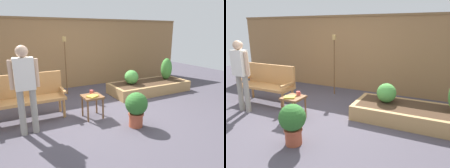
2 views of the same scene
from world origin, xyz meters
TOP-DOWN VIEW (x-y plane):
  - ground_plane at (0.00, 0.00)m, footprint 14.00×14.00m
  - fence_back at (0.00, 2.60)m, footprint 8.40×0.14m
  - garden_bench at (-1.52, 0.61)m, footprint 1.44×0.48m
  - side_table at (-0.33, 0.05)m, footprint 0.40×0.40m
  - cup_on_table at (-0.29, 0.18)m, footprint 0.11×0.08m
  - book_on_table at (-0.36, -0.02)m, footprint 0.26×0.25m
  - potted_boxwood at (0.24, -0.72)m, footprint 0.43×0.43m
  - raised_planter_bed at (1.89, 0.99)m, footprint 2.40×1.00m
  - shrub_near_bench at (1.29, 1.06)m, footprint 0.40×0.40m
  - tiki_torch at (-0.35, 1.91)m, footprint 0.10×0.10m
  - person_by_bench at (-1.59, -0.07)m, footprint 0.47×0.20m

SIDE VIEW (x-z plane):
  - ground_plane at x=0.00m, z-range 0.00..0.00m
  - raised_planter_bed at x=1.89m, z-range 0.00..0.30m
  - side_table at x=-0.33m, z-range 0.16..0.64m
  - potted_boxwood at x=0.24m, z-range 0.06..0.73m
  - book_on_table at x=-0.36m, z-range 0.48..0.51m
  - shrub_near_bench at x=1.29m, z-range 0.30..0.70m
  - cup_on_table at x=-0.29m, z-range 0.48..0.56m
  - garden_bench at x=-1.52m, z-range 0.07..1.01m
  - person_by_bench at x=-1.59m, z-range 0.15..1.71m
  - fence_back at x=0.00m, z-range 0.01..2.17m
  - tiki_torch at x=-0.35m, z-range 0.31..1.94m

